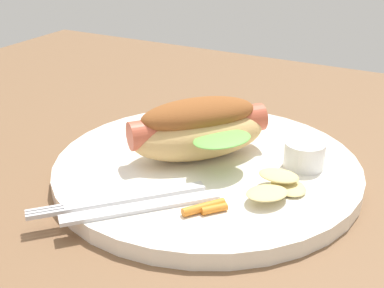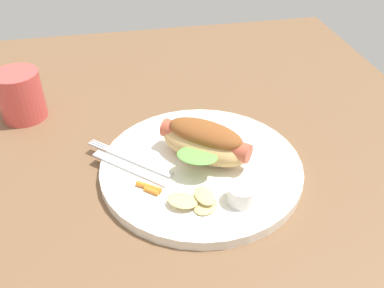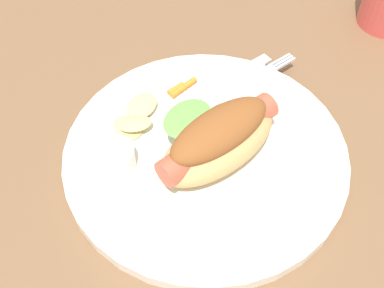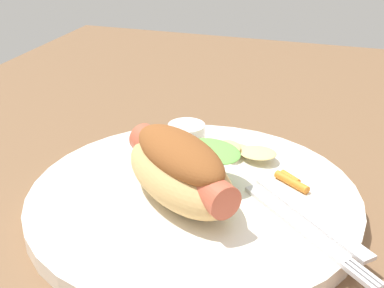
{
  "view_description": "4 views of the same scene",
  "coord_description": "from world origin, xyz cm",
  "views": [
    {
      "loc": [
        19.42,
        -42.69,
        25.63
      ],
      "look_at": [
        -3.02,
        -1.53,
        4.01
      ],
      "focal_mm": 49.68,
      "sensor_mm": 36.0,
      "label": 1
    },
    {
      "loc": [
        46.86,
        -11.12,
        43.27
      ],
      "look_at": [
        -1.17,
        -1.62,
        6.31
      ],
      "focal_mm": 40.13,
      "sensor_mm": 36.0,
      "label": 2
    },
    {
      "loc": [
        -5.95,
        30.45,
        41.57
      ],
      "look_at": [
        -0.92,
        1.59,
        4.24
      ],
      "focal_mm": 43.66,
      "sensor_mm": 36.0,
      "label": 3
    },
    {
      "loc": [
        -41.35,
        -12.61,
        26.77
      ],
      "look_at": [
        -0.74,
        0.62,
        5.82
      ],
      "focal_mm": 48.54,
      "sensor_mm": 36.0,
      "label": 4
    }
  ],
  "objects": [
    {
      "name": "ground_plane",
      "position": [
        0.0,
        0.0,
        -0.9
      ],
      "size": [
        120.0,
        90.0,
        1.8
      ],
      "primitive_type": "cube",
      "color": "brown"
    },
    {
      "name": "plate",
      "position": [
        -2.14,
        -0.35,
        0.8
      ],
      "size": [
        30.74,
        30.74,
        1.6
      ],
      "primitive_type": "cylinder",
      "color": "white",
      "rests_on": "ground_plane"
    },
    {
      "name": "sauce_ramekin",
      "position": [
        6.71,
        3.67,
        2.9
      ],
      "size": [
        4.0,
        4.0,
        2.6
      ],
      "primitive_type": "cylinder",
      "color": "white",
      "rests_on": "plate"
    },
    {
      "name": "fork",
      "position": [
        -5.15,
        -10.39,
        1.8
      ],
      "size": [
        11.55,
        12.36,
        0.4
      ],
      "rotation": [
        0.0,
        0.0,
        3.97
      ],
      "color": "silver",
      "rests_on": "plate"
    },
    {
      "name": "chips_pile",
      "position": [
        6.27,
        -2.48,
        2.3
      ],
      "size": [
        5.61,
        7.94,
        1.57
      ],
      "color": "#D9C47C",
      "rests_on": "plate"
    },
    {
      "name": "carrot_garnish",
      "position": [
        2.14,
        -8.36,
        1.97
      ],
      "size": [
        3.3,
        3.63,
        0.77
      ],
      "color": "orange",
      "rests_on": "plate"
    },
    {
      "name": "hot_dog",
      "position": [
        -3.5,
        0.82,
        4.7
      ],
      "size": [
        14.44,
        15.16,
        6.15
      ],
      "rotation": [
        0.0,
        0.0,
        4.01
      ],
      "color": "tan",
      "rests_on": "plate"
    },
    {
      "name": "knife",
      "position": [
        -2.97,
        -10.69,
        1.78
      ],
      "size": [
        10.44,
        11.05,
        0.36
      ],
      "primitive_type": "cube",
      "rotation": [
        0.0,
        0.0,
        3.96
      ],
      "color": "silver",
      "rests_on": "plate"
    }
  ]
}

